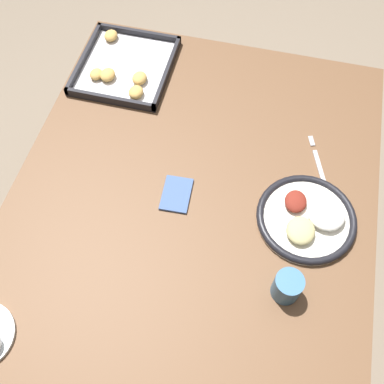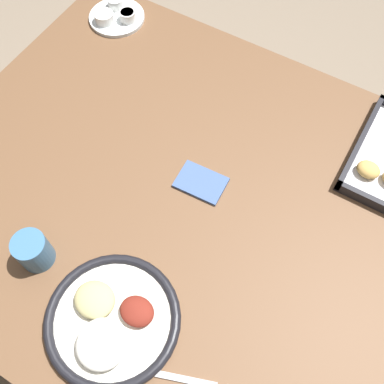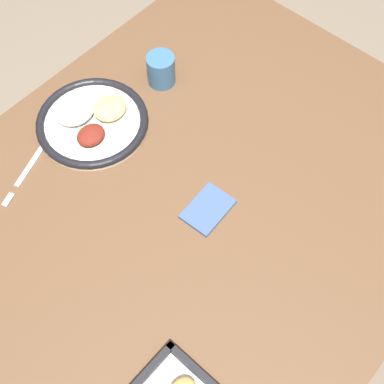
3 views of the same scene
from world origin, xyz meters
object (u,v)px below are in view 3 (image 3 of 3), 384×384
Objects in this scene: napkin at (208,209)px; dinner_plate at (91,120)px; drinking_cup at (161,70)px; fork at (31,165)px.

dinner_plate is at bearing -88.86° from napkin.
drinking_cup is 0.38m from napkin.
napkin is (-0.01, 0.36, -0.01)m from dinner_plate.
drinking_cup is (-0.21, 0.03, 0.03)m from dinner_plate.
fork is 0.38m from drinking_cup.
fork is at bearing -64.39° from napkin.
fork is at bearing -5.74° from dinner_plate.
dinner_plate is 2.34× the size of napkin.
drinking_cup is 0.70× the size of napkin.
napkin is at bearing 91.14° from dinner_plate.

